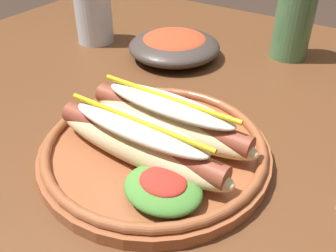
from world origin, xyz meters
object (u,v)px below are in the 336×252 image
hot_dog_plate (155,143)px  glass_bottle (296,13)px  water_cup (94,14)px  side_bowl (174,45)px

hot_dog_plate → glass_bottle: 0.40m
water_cup → side_bowl: size_ratio=0.67×
water_cup → glass_bottle: bearing=21.7°
hot_dog_plate → water_cup: bearing=142.2°
water_cup → glass_bottle: 0.39m
water_cup → side_bowl: water_cup is taller
hot_dog_plate → water_cup: size_ratio=2.50×
water_cup → side_bowl: (0.18, 0.02, -0.03)m
hot_dog_plate → side_bowl: hot_dog_plate is taller
water_cup → glass_bottle: size_ratio=0.51×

